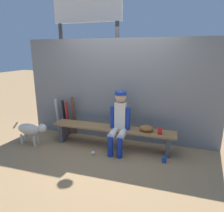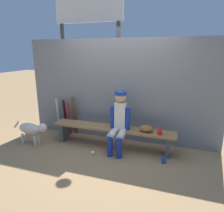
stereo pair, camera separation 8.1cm
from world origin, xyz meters
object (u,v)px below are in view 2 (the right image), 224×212
object	(u,v)px
bat_wood_dark	(75,116)
baseball	(93,153)
cup_on_ground	(164,160)
cup_on_bench	(160,132)
scoreboard	(91,22)
bat_aluminum_red	(68,118)
bat_aluminum_silver	(59,115)
dog	(32,129)
baseball_glove	(146,128)
player_seated	(119,120)
bat_aluminum_black	(65,117)
dugout_bench	(112,131)

from	to	relation	value
bat_wood_dark	baseball	bearing A→B (deg)	-44.57
cup_on_ground	cup_on_bench	size ratio (longest dim) A/B	1.00
bat_wood_dark	scoreboard	size ratio (longest dim) A/B	0.25
bat_aluminum_red	bat_aluminum_silver	world-z (taller)	bat_aluminum_silver
cup_on_bench	dog	size ratio (longest dim) A/B	0.13
bat_wood_dark	bat_aluminum_red	world-z (taller)	bat_wood_dark
bat_aluminum_silver	cup_on_ground	distance (m)	2.69
baseball	baseball_glove	bearing A→B (deg)	24.97
baseball_glove	bat_aluminum_silver	xyz separation A→B (m)	(-2.19, 0.36, -0.07)
player_seated	bat_aluminum_black	xyz separation A→B (m)	(-1.48, 0.46, -0.22)
bat_aluminum_red	bat_aluminum_silver	bearing A→B (deg)	167.48
player_seated	baseball_glove	bearing A→B (deg)	11.53
dugout_bench	baseball_glove	xyz separation A→B (m)	(0.69, 0.00, 0.15)
dugout_bench	cup_on_bench	size ratio (longest dim) A/B	23.17
bat_wood_dark	baseball	world-z (taller)	bat_wood_dark
baseball_glove	scoreboard	xyz separation A→B (m)	(-1.66, 1.24, 2.14)
bat_aluminum_black	scoreboard	world-z (taller)	scoreboard
baseball_glove	baseball	distance (m)	1.13
scoreboard	dugout_bench	bearing A→B (deg)	-51.96
baseball	cup_on_bench	world-z (taller)	cup_on_bench
baseball	scoreboard	bearing A→B (deg)	113.33
dugout_bench	baseball_glove	world-z (taller)	baseball_glove
baseball_glove	bat_aluminum_silver	distance (m)	2.22
player_seated	bat_wood_dark	distance (m)	1.31
bat_wood_dark	bat_aluminum_black	world-z (taller)	bat_wood_dark
baseball_glove	dog	xyz separation A→B (m)	(-2.36, -0.40, -0.16)
baseball	cup_on_ground	distance (m)	1.33
bat_aluminum_black	cup_on_bench	xyz separation A→B (m)	(2.26, -0.42, 0.07)
bat_wood_dark	baseball	distance (m)	1.20
player_seated	cup_on_ground	size ratio (longest dim) A/B	10.80
bat_aluminum_black	dugout_bench	bearing A→B (deg)	-15.27
dugout_bench	player_seated	size ratio (longest dim) A/B	2.15
dugout_bench	scoreboard	bearing A→B (deg)	128.04
dugout_bench	bat_wood_dark	xyz separation A→B (m)	(-1.04, 0.34, 0.13)
baseball	bat_wood_dark	bearing A→B (deg)	135.43
bat_wood_dark	dog	distance (m)	0.98
bat_aluminum_silver	bat_aluminum_black	bearing A→B (deg)	-2.55
bat_aluminum_silver	cup_on_ground	size ratio (longest dim) A/B	7.71
baseball_glove	baseball	xyz separation A→B (m)	(-0.94, -0.44, -0.46)
bat_wood_dark	baseball	size ratio (longest dim) A/B	12.80
baseball_glove	cup_on_bench	bearing A→B (deg)	-13.71
bat_aluminum_red	cup_on_ground	xyz separation A→B (m)	(2.26, -0.61, -0.35)
bat_aluminum_red	scoreboard	bearing A→B (deg)	77.02
cup_on_ground	dog	bearing A→B (deg)	-178.32
baseball	dog	bearing A→B (deg)	178.31
bat_aluminum_red	dog	distance (m)	0.85
dugout_bench	player_seated	bearing A→B (deg)	-30.89
bat_aluminum_red	cup_on_ground	size ratio (longest dim) A/B	7.40
bat_aluminum_black	bat_aluminum_silver	size ratio (longest dim) A/B	0.98
dugout_bench	cup_on_bench	xyz separation A→B (m)	(0.96, -0.06, 0.15)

